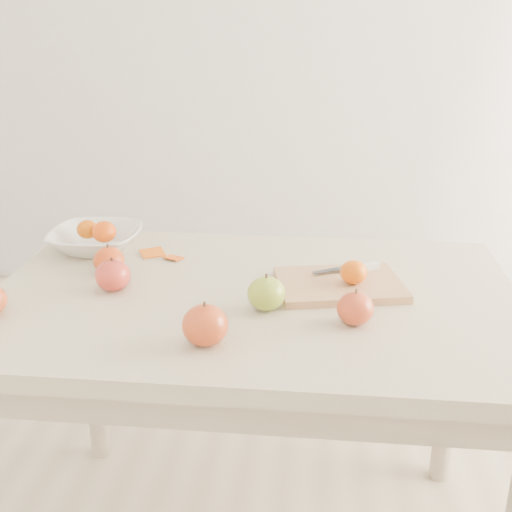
# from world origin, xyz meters

# --- Properties ---
(table) EXTENTS (1.20, 0.80, 0.75)m
(table) POSITION_xyz_m (0.00, 0.00, 0.65)
(table) COLOR beige
(table) RESTS_ON ground
(cutting_board) EXTENTS (0.32, 0.26, 0.02)m
(cutting_board) POSITION_xyz_m (0.19, 0.04, 0.76)
(cutting_board) COLOR tan
(cutting_board) RESTS_ON table
(board_tangerine) EXTENTS (0.06, 0.06, 0.05)m
(board_tangerine) POSITION_xyz_m (0.22, 0.03, 0.80)
(board_tangerine) COLOR #D34F07
(board_tangerine) RESTS_ON cutting_board
(fruit_bowl) EXTENTS (0.24, 0.24, 0.06)m
(fruit_bowl) POSITION_xyz_m (-0.45, 0.23, 0.78)
(fruit_bowl) COLOR white
(fruit_bowl) RESTS_ON table
(bowl_tangerine_near) EXTENTS (0.06, 0.06, 0.05)m
(bowl_tangerine_near) POSITION_xyz_m (-0.47, 0.24, 0.81)
(bowl_tangerine_near) COLOR #D36207
(bowl_tangerine_near) RESTS_ON fruit_bowl
(bowl_tangerine_far) EXTENTS (0.06, 0.06, 0.06)m
(bowl_tangerine_far) POSITION_xyz_m (-0.42, 0.22, 0.81)
(bowl_tangerine_far) COLOR #C94007
(bowl_tangerine_far) RESTS_ON fruit_bowl
(orange_peel_a) EXTENTS (0.07, 0.07, 0.01)m
(orange_peel_a) POSITION_xyz_m (-0.29, 0.21, 0.75)
(orange_peel_a) COLOR #CE580E
(orange_peel_a) RESTS_ON table
(orange_peel_b) EXTENTS (0.06, 0.05, 0.01)m
(orange_peel_b) POSITION_xyz_m (-0.23, 0.19, 0.75)
(orange_peel_b) COLOR #E0580F
(orange_peel_b) RESTS_ON table
(paring_knife) EXTENTS (0.16, 0.08, 0.01)m
(paring_knife) POSITION_xyz_m (0.24, 0.12, 0.78)
(paring_knife) COLOR white
(paring_knife) RESTS_ON cutting_board
(apple_green) EXTENTS (0.08, 0.08, 0.07)m
(apple_green) POSITION_xyz_m (0.04, -0.09, 0.79)
(apple_green) COLOR #5D8C19
(apple_green) RESTS_ON table
(apple_red_a) EXTENTS (0.08, 0.08, 0.07)m
(apple_red_a) POSITION_xyz_m (-0.36, 0.07, 0.78)
(apple_red_a) COLOR #960907
(apple_red_a) RESTS_ON table
(apple_red_e) EXTENTS (0.08, 0.08, 0.07)m
(apple_red_e) POSITION_xyz_m (0.22, -0.13, 0.78)
(apple_red_e) COLOR maroon
(apple_red_e) RESTS_ON table
(apple_red_c) EXTENTS (0.09, 0.09, 0.08)m
(apple_red_c) POSITION_xyz_m (-0.07, -0.25, 0.79)
(apple_red_c) COLOR #A41C11
(apple_red_c) RESTS_ON table
(apple_red_b) EXTENTS (0.08, 0.08, 0.07)m
(apple_red_b) POSITION_xyz_m (-0.32, -0.02, 0.79)
(apple_red_b) COLOR #A60E1D
(apple_red_b) RESTS_ON table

